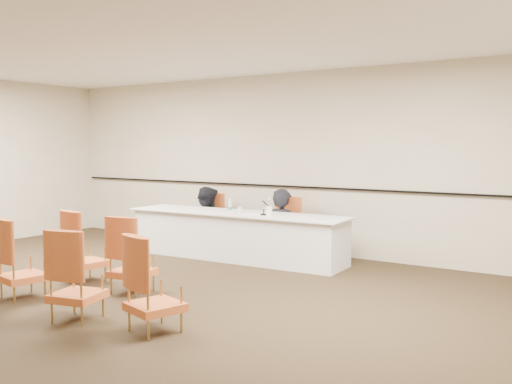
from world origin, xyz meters
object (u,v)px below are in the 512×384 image
(aud_chair_front_left, at_px, (85,246))
(aud_chair_back_left, at_px, (22,258))
(panelist_second, at_px, (207,232))
(microphone, at_px, (264,207))
(panelist_main_chair, at_px, (283,227))
(aud_chair_back_mid, at_px, (77,274))
(panel_table, at_px, (236,236))
(panelist_main, at_px, (283,239))
(drinking_glass, at_px, (240,210))
(aud_chair_front_mid, at_px, (132,254))
(coffee_cup, at_px, (269,211))
(aud_chair_back_right, at_px, (155,283))
(panelist_second_chair, at_px, (207,221))
(water_bottle, at_px, (230,205))

(aud_chair_front_left, xyz_separation_m, aud_chair_back_left, (0.03, -0.94, 0.00))
(panelist_second, xyz_separation_m, microphone, (1.54, -0.56, 0.59))
(panelist_second, relative_size, microphone, 6.20)
(panelist_main_chair, xyz_separation_m, panelist_second, (-1.50, -0.07, -0.20))
(aud_chair_back_mid, bearing_deg, panelist_second, 95.93)
(panel_table, height_order, aud_chair_front_left, aud_chair_front_left)
(aud_chair_front_left, bearing_deg, aud_chair_back_left, -80.77)
(panelist_main, xyz_separation_m, panelist_main_chair, (0.00, 0.00, 0.20))
(panelist_main, height_order, drinking_glass, panelist_main)
(panelist_second, bearing_deg, aud_chair_front_mid, 117.22)
(panelist_main, height_order, aud_chair_front_mid, panelist_main)
(drinking_glass, bearing_deg, aud_chair_front_mid, -88.27)
(coffee_cup, relative_size, aud_chair_back_right, 0.15)
(panelist_second_chair, bearing_deg, aud_chair_back_mid, -72.40)
(aud_chair_front_mid, bearing_deg, aud_chair_back_right, -44.90)
(panelist_second, distance_m, aud_chair_front_mid, 3.13)
(panelist_second_chair, xyz_separation_m, coffee_cup, (1.66, -0.60, 0.33))
(panelist_main, distance_m, panelist_second, 1.50)
(panelist_main, bearing_deg, water_bottle, 59.39)
(panelist_main_chair, distance_m, microphone, 0.74)
(water_bottle, height_order, drinking_glass, water_bottle)
(panelist_main_chair, relative_size, drinking_glass, 9.50)
(panelist_second_chair, distance_m, aud_chair_back_left, 3.79)
(water_bottle, distance_m, aud_chair_front_mid, 2.41)
(panel_table, distance_m, aud_chair_front_left, 2.46)
(aud_chair_front_left, relative_size, aud_chair_back_mid, 1.00)
(panelist_second_chair, height_order, microphone, microphone)
(aud_chair_back_right, bearing_deg, aud_chair_front_mid, 159.30)
(aud_chair_back_left, bearing_deg, panelist_second_chair, 104.32)
(panelist_second_chair, xyz_separation_m, aud_chair_back_left, (0.25, -3.78, 0.00))
(coffee_cup, height_order, aud_chair_back_right, aud_chair_back_right)
(microphone, bearing_deg, panel_table, -175.86)
(microphone, relative_size, water_bottle, 1.21)
(panelist_second, height_order, aud_chair_back_left, panelist_second)
(microphone, height_order, aud_chair_back_left, microphone)
(aud_chair_back_mid, relative_size, aud_chair_back_right, 1.00)
(panelist_main, relative_size, panelist_main_chair, 1.73)
(panelist_main, height_order, microphone, panelist_main)
(panelist_main, distance_m, panelist_main_chair, 0.20)
(microphone, distance_m, aud_chair_back_left, 3.49)
(microphone, xyz_separation_m, aud_chair_front_left, (-1.32, -2.28, -0.39))
(coffee_cup, bearing_deg, aud_chair_back_mid, -93.37)
(microphone, bearing_deg, aud_chair_back_right, -65.46)
(coffee_cup, bearing_deg, aud_chair_back_right, -77.09)
(panel_table, xyz_separation_m, panelist_main, (0.51, 0.57, -0.09))
(panelist_second_chair, bearing_deg, panelist_main_chair, -0.00)
(coffee_cup, height_order, aud_chair_back_mid, aud_chair_back_mid)
(panelist_main_chair, height_order, microphone, microphone)
(panelist_main_chair, relative_size, aud_chair_back_mid, 1.00)
(water_bottle, distance_m, drinking_glass, 0.20)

